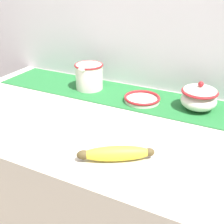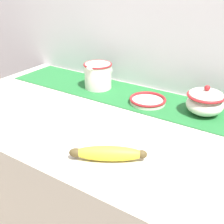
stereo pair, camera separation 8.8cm
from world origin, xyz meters
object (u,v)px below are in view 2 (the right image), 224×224
at_px(cream_pitcher, 98,75).
at_px(sugar_bowl, 205,102).
at_px(small_dish, 148,100).
at_px(banana, 108,153).

distance_m(cream_pitcher, sugar_bowl, 0.45).
bearing_deg(sugar_bowl, cream_pitcher, 179.87).
distance_m(small_dish, banana, 0.38).
bearing_deg(cream_pitcher, banana, -51.77).
bearing_deg(cream_pitcher, sugar_bowl, -0.13).
distance_m(sugar_bowl, small_dish, 0.21).
bearing_deg(sugar_bowl, small_dish, -172.81).
relative_size(small_dish, banana, 0.73).
distance_m(cream_pitcher, banana, 0.51).
bearing_deg(small_dish, sugar_bowl, 7.19).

